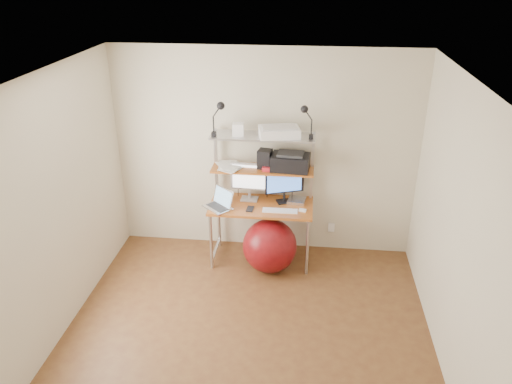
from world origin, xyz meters
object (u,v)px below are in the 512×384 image
monitor_silver (249,179)px  monitor_black (285,184)px  laptop (220,203)px  exercise_ball (270,246)px  printer (290,162)px

monitor_silver → monitor_black: size_ratio=1.06×
laptop → exercise_ball: bearing=32.9°
monitor_silver → exercise_ball: size_ratio=0.78×
monitor_black → exercise_ball: size_ratio=0.73×
monitor_silver → printer: bearing=0.5°
monitor_black → printer: printer is taller
exercise_ball → monitor_black: bearing=67.4°
laptop → exercise_ball: laptop is taller
monitor_silver → laptop: (-0.31, -0.25, -0.22)m
monitor_silver → printer: (0.48, -0.01, 0.24)m
printer → exercise_ball: 1.01m
printer → exercise_ball: printer is taller
monitor_silver → monitor_black: bearing=-1.0°
laptop → exercise_ball: 0.76m
laptop → monitor_black: bearing=60.3°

